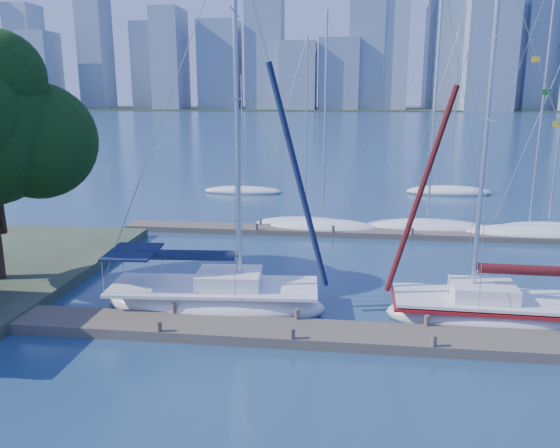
# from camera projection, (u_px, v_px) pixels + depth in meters

# --- Properties ---
(ground) EXTENTS (700.00, 700.00, 0.00)m
(ground) POSITION_uv_depth(u_px,v_px,m) (295.00, 338.00, 20.76)
(ground) COLOR navy
(ground) RESTS_ON ground
(near_dock) EXTENTS (26.00, 2.00, 0.40)m
(near_dock) POSITION_uv_depth(u_px,v_px,m) (295.00, 333.00, 20.71)
(near_dock) COLOR brown
(near_dock) RESTS_ON ground
(far_dock) EXTENTS (30.00, 1.80, 0.36)m
(far_dock) POSITION_uv_depth(u_px,v_px,m) (348.00, 232.00, 35.92)
(far_dock) COLOR brown
(far_dock) RESTS_ON ground
(far_shore) EXTENTS (800.00, 100.00, 1.50)m
(far_shore) POSITION_uv_depth(u_px,v_px,m) (346.00, 109.00, 329.58)
(far_shore) COLOR #38472D
(far_shore) RESTS_ON ground
(sailboat_navy) EXTENTS (9.69, 3.78, 15.84)m
(sailboat_navy) POSITION_uv_depth(u_px,v_px,m) (214.00, 284.00, 23.19)
(sailboat_navy) COLOR white
(sailboat_navy) RESTS_ON ground
(sailboat_maroon) EXTENTS (8.92, 3.11, 14.49)m
(sailboat_maroon) POSITION_uv_depth(u_px,v_px,m) (498.00, 297.00, 21.94)
(sailboat_maroon) COLOR white
(sailboat_maroon) RESTS_ON ground
(bg_boat_1) EXTENTS (7.27, 4.19, 13.09)m
(bg_boat_1) POSITION_uv_depth(u_px,v_px,m) (305.00, 224.00, 37.90)
(bg_boat_1) COLOR white
(bg_boat_1) RESTS_ON ground
(bg_boat_2) EXTENTS (7.68, 3.65, 14.50)m
(bg_boat_2) POSITION_uv_depth(u_px,v_px,m) (323.00, 227.00, 36.72)
(bg_boat_2) COLOR white
(bg_boat_2) RESTS_ON ground
(bg_boat_3) EXTENTS (8.88, 5.66, 16.53)m
(bg_boat_3) POSITION_uv_depth(u_px,v_px,m) (427.00, 227.00, 36.69)
(bg_boat_3) COLOR white
(bg_boat_3) RESTS_ON ground
(bg_boat_4) EXTENTS (8.36, 3.20, 16.88)m
(bg_boat_4) POSITION_uv_depth(u_px,v_px,m) (528.00, 233.00, 35.06)
(bg_boat_4) COLOR white
(bg_boat_4) RESTS_ON ground
(bg_boat_5) EXTENTS (7.39, 3.22, 12.46)m
(bg_boat_5) POSITION_uv_depth(u_px,v_px,m) (548.00, 230.00, 36.00)
(bg_boat_5) COLOR white
(bg_boat_5) RESTS_ON ground
(bg_boat_6) EXTENTS (7.55, 3.52, 11.05)m
(bg_boat_6) POSITION_uv_depth(u_px,v_px,m) (243.00, 191.00, 50.99)
(bg_boat_6) COLOR white
(bg_boat_6) RESTS_ON ground
(bg_boat_7) EXTENTS (7.99, 3.79, 15.32)m
(bg_boat_7) POSITION_uv_depth(u_px,v_px,m) (449.00, 191.00, 50.44)
(bg_boat_7) COLOR white
(bg_boat_7) RESTS_ON ground
(skyline) EXTENTS (503.82, 51.31, 112.35)m
(skyline) POSITION_uv_depth(u_px,v_px,m) (391.00, 41.00, 289.83)
(skyline) COLOR #7C8FA0
(skyline) RESTS_ON ground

